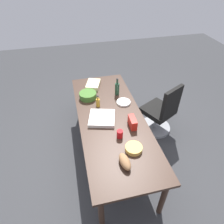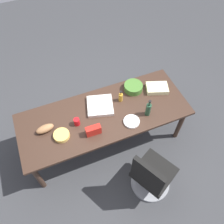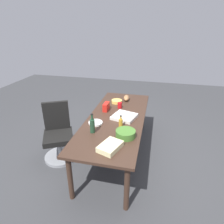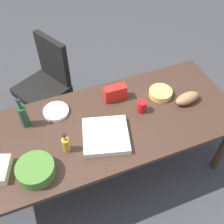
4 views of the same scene
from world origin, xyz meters
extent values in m
plane|color=#38393C|center=(0.00, 0.00, 0.00)|extent=(10.00, 10.00, 0.00)
cube|color=#3A271C|center=(0.00, 0.00, 0.73)|extent=(2.40, 0.93, 0.04)
cylinder|color=#3A271C|center=(-1.11, -0.38, 0.35)|extent=(0.07, 0.07, 0.71)
cylinder|color=#3A271C|center=(1.11, -0.38, 0.35)|extent=(0.07, 0.07, 0.71)
cylinder|color=#3A271C|center=(-1.11, 0.38, 0.35)|extent=(0.07, 0.07, 0.71)
cylinder|color=#3A271C|center=(1.11, 0.38, 0.35)|extent=(0.07, 0.07, 0.71)
cylinder|color=gray|center=(-0.35, 0.93, 0.03)|extent=(0.56, 0.56, 0.05)
cylinder|color=gray|center=(-0.35, 0.93, 0.24)|extent=(0.06, 0.06, 0.38)
cube|color=black|center=(-0.35, 0.93, 0.43)|extent=(0.65, 0.65, 0.09)
cube|color=black|center=(-0.15, 1.03, 0.73)|extent=(0.25, 0.41, 0.51)
cube|color=silver|center=(0.01, -0.14, 0.77)|extent=(0.44, 0.44, 0.05)
cube|color=red|center=(0.24, 0.24, 0.82)|extent=(0.20, 0.09, 0.14)
cylinder|color=#20412B|center=(-0.56, 0.23, 0.85)|extent=(0.09, 0.09, 0.20)
cylinder|color=#20412B|center=(-0.56, 0.23, 0.99)|extent=(0.04, 0.04, 0.08)
cylinder|color=black|center=(-0.56, 0.23, 1.04)|extent=(0.04, 0.04, 0.01)
cylinder|color=#C08C29|center=(-0.31, -0.13, 0.81)|extent=(0.07, 0.07, 0.13)
cylinder|color=#C08C29|center=(-0.31, -0.13, 0.90)|extent=(0.03, 0.03, 0.05)
cylinder|color=black|center=(-0.31, -0.13, 0.93)|extent=(0.03, 0.03, 0.01)
cylinder|color=#E4B757|center=(0.64, 0.13, 0.77)|extent=(0.26, 0.26, 0.06)
cylinder|color=#42722B|center=(-0.57, -0.25, 0.80)|extent=(0.32, 0.32, 0.10)
ellipsoid|color=#9D6D45|center=(0.82, -0.03, 0.80)|extent=(0.25, 0.14, 0.10)
cube|color=beige|center=(-0.90, -0.12, 0.78)|extent=(0.38, 0.31, 0.07)
cylinder|color=white|center=(-0.30, 0.27, 0.76)|extent=(0.22, 0.22, 0.03)
cylinder|color=red|center=(0.40, 0.02, 0.80)|extent=(0.08, 0.08, 0.11)
camera|label=1|loc=(2.10, -0.49, 2.63)|focal=31.72mm
camera|label=2|loc=(0.60, 1.76, 3.39)|focal=36.97mm
camera|label=3|loc=(-2.85, -0.60, 2.19)|focal=30.93mm
camera|label=4|loc=(-0.42, -1.37, 2.54)|focal=44.27mm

